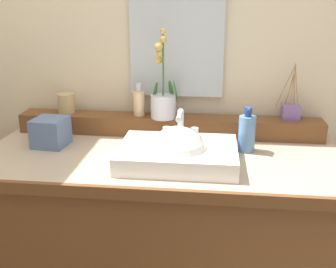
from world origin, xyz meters
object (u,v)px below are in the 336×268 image
Objects in this scene: potted_plant at (163,100)px; lotion_bottle at (247,133)px; sink_basin at (178,155)px; reed_diffuser at (291,111)px; tissue_box at (51,132)px; soap_dispenser at (139,103)px; tumbler_cup at (66,103)px.

potted_plant is 2.10× the size of lotion_bottle.
lotion_bottle reaches higher than sink_basin.
reed_diffuser is at bearing 44.05° from lotion_bottle.
potted_plant is 0.50m from tissue_box.
lotion_bottle is at bearing 2.01° from tissue_box.
sink_basin is at bearing -13.77° from tissue_box.
soap_dispenser is at bearing 159.60° from lotion_bottle.
potted_plant is 2.64× the size of soap_dispenser.
lotion_bottle is at bearing -135.95° from reed_diffuser.
potted_plant reaches higher than soap_dispenser.
sink_basin is at bearing -31.89° from tumbler_cup.
soap_dispenser is at bearing -0.54° from tumbler_cup.
reed_diffuser is at bearing 12.41° from tissue_box.
sink_basin is 2.39× the size of lotion_bottle.
tissue_box is at bearing -167.59° from reed_diffuser.
potted_plant is at bearing -11.82° from soap_dispenser.
reed_diffuser is (1.01, 0.02, -0.01)m from tumbler_cup.
tumbler_cup is 1.01m from reed_diffuser.
soap_dispenser is at bearing 168.18° from potted_plant.
sink_basin is 0.35m from potted_plant.
soap_dispenser is 0.50m from lotion_bottle.
soap_dispenser is 0.60× the size of reed_diffuser.
sink_basin is 0.31m from lotion_bottle.
potted_plant is 0.45m from tumbler_cup.
tumbler_cup is at bearing 176.61° from potted_plant.
tissue_box is at bearing -177.99° from lotion_bottle.
potted_plant reaches higher than sink_basin.
reed_diffuser is 1.03m from tissue_box.
tumbler_cup reaches higher than tissue_box.
potted_plant is at bearing 106.55° from sink_basin.
soap_dispenser reaches higher than lotion_bottle.
sink_basin reaches higher than tumbler_cup.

